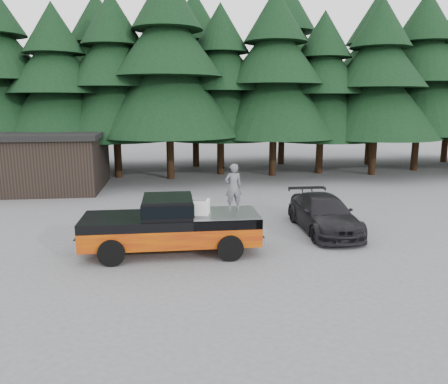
{
  "coord_description": "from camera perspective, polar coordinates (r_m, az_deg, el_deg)",
  "views": [
    {
      "loc": [
        -0.94,
        -14.28,
        4.97
      ],
      "look_at": [
        0.79,
        0.0,
        2.01
      ],
      "focal_mm": 35.0,
      "sensor_mm": 36.0,
      "label": 1
    }
  ],
  "objects": [
    {
      "name": "man_on_bed",
      "position": [
        14.89,
        1.23,
        0.66
      ],
      "size": [
        0.63,
        0.45,
        1.61
      ],
      "primitive_type": "imported",
      "rotation": [
        0.0,
        0.0,
        3.26
      ],
      "color": "#515258",
      "rests_on": "pickup_truck"
    },
    {
      "name": "ground",
      "position": [
        15.15,
        -3.01,
        -7.53
      ],
      "size": [
        120.0,
        120.0,
        0.0
      ],
      "primitive_type": "plane",
      "color": "#535356",
      "rests_on": "ground"
    },
    {
      "name": "air_compressor",
      "position": [
        14.3,
        -3.44,
        -2.09
      ],
      "size": [
        0.84,
        0.74,
        0.5
      ],
      "primitive_type": "cube",
      "rotation": [
        0.0,
        0.0,
        -0.21
      ],
      "color": "silver",
      "rests_on": "pickup_truck"
    },
    {
      "name": "treeline",
      "position": [
        31.63,
        -4.63,
        16.6
      ],
      "size": [
        60.15,
        16.05,
        17.5
      ],
      "color": "black",
      "rests_on": "ground"
    },
    {
      "name": "utility_building",
      "position": [
        27.69,
        -23.85,
        3.79
      ],
      "size": [
        8.4,
        6.4,
        3.3
      ],
      "color": "black",
      "rests_on": "ground"
    },
    {
      "name": "pickup_truck",
      "position": [
        14.76,
        -6.87,
        -5.4
      ],
      "size": [
        6.0,
        2.04,
        1.33
      ],
      "primitive_type": null,
      "color": "#C15800",
      "rests_on": "ground"
    },
    {
      "name": "truck_cab",
      "position": [
        14.51,
        -7.36,
        -1.78
      ],
      "size": [
        1.66,
        1.9,
        0.59
      ],
      "primitive_type": "cube",
      "color": "black",
      "rests_on": "pickup_truck"
    },
    {
      "name": "parked_car",
      "position": [
        17.53,
        12.89,
        -2.78
      ],
      "size": [
        1.95,
        4.77,
        1.38
      ],
      "primitive_type": "imported",
      "rotation": [
        0.0,
        0.0,
        0.0
      ],
      "color": "black",
      "rests_on": "ground"
    }
  ]
}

